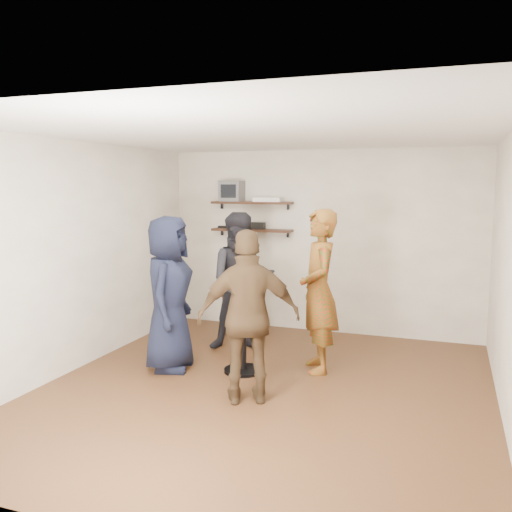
{
  "coord_description": "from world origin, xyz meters",
  "views": [
    {
      "loc": [
        1.74,
        -5.05,
        2.09
      ],
      "look_at": [
        -0.22,
        0.4,
        1.34
      ],
      "focal_mm": 38.0,
      "sensor_mm": 36.0,
      "label": 1
    }
  ],
  "objects_px": {
    "side_table": "(242,299)",
    "person_brown": "(249,317)",
    "dvd_deck": "(269,200)",
    "radio": "(257,226)",
    "crt_monitor": "(232,191)",
    "person_navy": "(169,293)",
    "person_plaid": "(319,291)",
    "person_dark": "(242,282)",
    "drinks_table": "(243,314)"
  },
  "relations": [
    {
      "from": "drinks_table",
      "to": "person_navy",
      "type": "relative_size",
      "value": 0.59
    },
    {
      "from": "drinks_table",
      "to": "person_plaid",
      "type": "distance_m",
      "value": 0.89
    },
    {
      "from": "person_plaid",
      "to": "person_dark",
      "type": "relative_size",
      "value": 1.04
    },
    {
      "from": "radio",
      "to": "person_dark",
      "type": "xyz_separation_m",
      "value": [
        0.19,
        -1.11,
        -0.63
      ]
    },
    {
      "from": "drinks_table",
      "to": "person_plaid",
      "type": "height_order",
      "value": "person_plaid"
    },
    {
      "from": "person_plaid",
      "to": "person_navy",
      "type": "xyz_separation_m",
      "value": [
        -1.62,
        -0.52,
        -0.04
      ]
    },
    {
      "from": "crt_monitor",
      "to": "person_plaid",
      "type": "distance_m",
      "value": 2.54
    },
    {
      "from": "crt_monitor",
      "to": "drinks_table",
      "type": "distance_m",
      "value": 2.5
    },
    {
      "from": "side_table",
      "to": "person_brown",
      "type": "distance_m",
      "value": 2.56
    },
    {
      "from": "dvd_deck",
      "to": "side_table",
      "type": "relative_size",
      "value": 0.68
    },
    {
      "from": "crt_monitor",
      "to": "side_table",
      "type": "relative_size",
      "value": 0.55
    },
    {
      "from": "person_navy",
      "to": "person_dark",
      "type": "bearing_deg",
      "value": -40.12
    },
    {
      "from": "radio",
      "to": "person_dark",
      "type": "distance_m",
      "value": 1.29
    },
    {
      "from": "dvd_deck",
      "to": "person_dark",
      "type": "bearing_deg",
      "value": -89.06
    },
    {
      "from": "radio",
      "to": "person_plaid",
      "type": "distance_m",
      "value": 2.1
    },
    {
      "from": "person_brown",
      "to": "crt_monitor",
      "type": "bearing_deg",
      "value": -89.8
    },
    {
      "from": "crt_monitor",
      "to": "radio",
      "type": "bearing_deg",
      "value": 0.0
    },
    {
      "from": "dvd_deck",
      "to": "drinks_table",
      "type": "height_order",
      "value": "dvd_deck"
    },
    {
      "from": "radio",
      "to": "side_table",
      "type": "distance_m",
      "value": 1.09
    },
    {
      "from": "dvd_deck",
      "to": "radio",
      "type": "distance_m",
      "value": 0.42
    },
    {
      "from": "person_brown",
      "to": "person_navy",
      "type": "bearing_deg",
      "value": -51.52
    },
    {
      "from": "dvd_deck",
      "to": "person_navy",
      "type": "bearing_deg",
      "value": -103.55
    },
    {
      "from": "radio",
      "to": "person_brown",
      "type": "relative_size",
      "value": 0.13
    },
    {
      "from": "person_dark",
      "to": "person_navy",
      "type": "bearing_deg",
      "value": -139.88
    },
    {
      "from": "drinks_table",
      "to": "person_brown",
      "type": "height_order",
      "value": "person_brown"
    },
    {
      "from": "radio",
      "to": "side_table",
      "type": "bearing_deg",
      "value": -110.01
    },
    {
      "from": "person_navy",
      "to": "person_plaid",
      "type": "bearing_deg",
      "value": -84.1
    },
    {
      "from": "radio",
      "to": "drinks_table",
      "type": "relative_size",
      "value": 0.21
    },
    {
      "from": "dvd_deck",
      "to": "person_plaid",
      "type": "relative_size",
      "value": 0.22
    },
    {
      "from": "person_brown",
      "to": "drinks_table",
      "type": "bearing_deg",
      "value": -90.0
    },
    {
      "from": "side_table",
      "to": "dvd_deck",
      "type": "bearing_deg",
      "value": 48.92
    },
    {
      "from": "person_plaid",
      "to": "person_navy",
      "type": "bearing_deg",
      "value": -95.9
    },
    {
      "from": "crt_monitor",
      "to": "person_brown",
      "type": "xyz_separation_m",
      "value": [
        1.26,
        -2.67,
        -1.17
      ]
    },
    {
      "from": "crt_monitor",
      "to": "drinks_table",
      "type": "relative_size",
      "value": 0.31
    },
    {
      "from": "side_table",
      "to": "person_dark",
      "type": "xyz_separation_m",
      "value": [
        0.31,
        -0.77,
        0.39
      ]
    },
    {
      "from": "crt_monitor",
      "to": "radio",
      "type": "distance_m",
      "value": 0.64
    },
    {
      "from": "drinks_table",
      "to": "person_plaid",
      "type": "xyz_separation_m",
      "value": [
        0.78,
        0.35,
        0.25
      ]
    },
    {
      "from": "person_dark",
      "to": "radio",
      "type": "bearing_deg",
      "value": 77.88
    },
    {
      "from": "radio",
      "to": "person_brown",
      "type": "height_order",
      "value": "person_brown"
    },
    {
      "from": "side_table",
      "to": "drinks_table",
      "type": "bearing_deg",
      "value": -68.11
    },
    {
      "from": "side_table",
      "to": "person_dark",
      "type": "height_order",
      "value": "person_dark"
    },
    {
      "from": "side_table",
      "to": "person_brown",
      "type": "xyz_separation_m",
      "value": [
        0.99,
        -2.34,
        0.36
      ]
    },
    {
      "from": "person_plaid",
      "to": "person_navy",
      "type": "distance_m",
      "value": 1.7
    },
    {
      "from": "drinks_table",
      "to": "side_table",
      "type": "bearing_deg",
      "value": 111.89
    },
    {
      "from": "person_plaid",
      "to": "person_dark",
      "type": "bearing_deg",
      "value": -136.02
    },
    {
      "from": "person_plaid",
      "to": "person_dark",
      "type": "height_order",
      "value": "person_plaid"
    },
    {
      "from": "dvd_deck",
      "to": "person_brown",
      "type": "bearing_deg",
      "value": -75.37
    },
    {
      "from": "crt_monitor",
      "to": "person_navy",
      "type": "xyz_separation_m",
      "value": [
        0.06,
        -2.08,
        -1.14
      ]
    },
    {
      "from": "person_plaid",
      "to": "person_dark",
      "type": "xyz_separation_m",
      "value": [
        -1.1,
        0.45,
        -0.04
      ]
    },
    {
      "from": "person_plaid",
      "to": "person_brown",
      "type": "distance_m",
      "value": 1.2
    }
  ]
}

